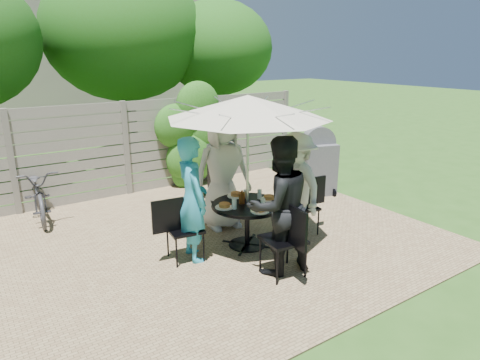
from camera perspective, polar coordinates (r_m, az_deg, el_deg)
backyard_envelope at (r=15.52m, az=-24.53°, el=14.79°), size 60.00×60.00×5.00m
patio_table at (r=6.16m, az=0.97°, el=-4.91°), size 1.12×1.12×0.66m
umbrella at (r=5.77m, az=1.05°, el=9.69°), size 2.51×2.51×2.19m
chair_back at (r=7.03m, az=-2.76°, el=-3.59°), size 0.53×0.73×0.98m
person_back at (r=6.72m, az=-2.36°, el=1.18°), size 0.98×0.70×1.87m
chair_left at (r=5.88m, az=-7.45°, el=-8.15°), size 0.68×0.49×0.91m
person_left at (r=5.71m, az=-6.39°, el=-2.62°), size 0.48×0.67×1.71m
chair_front at (r=5.47m, az=5.82°, el=-9.77°), size 0.54×0.75×1.00m
person_front at (r=5.34m, az=5.21°, el=-3.51°), size 0.94×0.77×1.78m
chair_right at (r=6.71m, az=8.27°, el=-4.99°), size 0.67×0.47×0.90m
person_right at (r=6.46m, az=7.49°, el=-0.75°), size 0.72×1.11×1.62m
plate_back at (r=6.39m, az=-0.55°, el=-1.98°), size 0.26×0.26×0.06m
plate_left at (r=5.93m, az=-2.09°, el=-3.48°), size 0.26×0.26×0.06m
plate_front at (r=5.79m, az=2.67°, el=-4.01°), size 0.26×0.26×0.06m
plate_right at (r=6.25m, az=3.89°, el=-2.43°), size 0.26×0.26×0.06m
glass_left at (r=5.87m, az=-0.77°, el=-3.23°), size 0.07×0.07×0.14m
glass_front at (r=5.91m, az=3.07°, el=-3.12°), size 0.07×0.07×0.14m
glass_right at (r=6.28m, az=2.62°, el=-1.90°), size 0.07×0.07×0.14m
syrup_jug at (r=6.08m, az=0.26°, el=-2.40°), size 0.09×0.09×0.16m
coffee_cup at (r=6.30m, az=0.84°, el=-1.91°), size 0.08×0.08×0.12m
bicycle at (r=7.98m, az=-25.29°, el=-1.55°), size 0.75×1.77×0.91m
bbq_grill at (r=8.53m, az=10.24°, el=2.12°), size 0.79×0.69×1.37m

